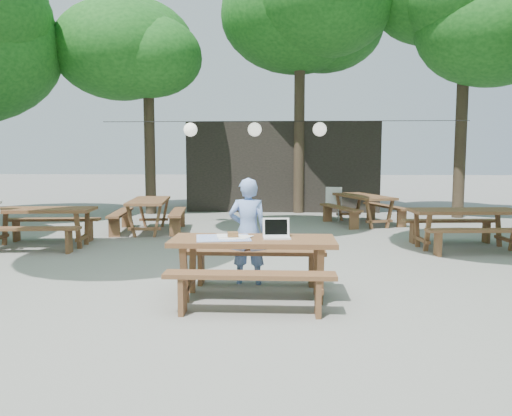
{
  "coord_description": "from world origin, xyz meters",
  "views": [
    {
      "loc": [
        0.47,
        -6.42,
        1.76
      ],
      "look_at": [
        0.13,
        0.28,
        1.05
      ],
      "focal_mm": 35.0,
      "sensor_mm": 36.0,
      "label": 1
    }
  ],
  "objects_px": {
    "woman": "(248,231)",
    "plastic_chair": "(332,211)",
    "main_picnic_table": "(253,267)",
    "picnic_table_nw": "(41,227)"
  },
  "relations": [
    {
      "from": "main_picnic_table",
      "to": "picnic_table_nw",
      "type": "relative_size",
      "value": 0.97
    },
    {
      "from": "picnic_table_nw",
      "to": "woman",
      "type": "xyz_separation_m",
      "value": [
        4.18,
        -2.56,
        0.34
      ]
    },
    {
      "from": "picnic_table_nw",
      "to": "main_picnic_table",
      "type": "bearing_deg",
      "value": -42.37
    },
    {
      "from": "picnic_table_nw",
      "to": "woman",
      "type": "relative_size",
      "value": 1.41
    },
    {
      "from": "main_picnic_table",
      "to": "plastic_chair",
      "type": "bearing_deg",
      "value": 77.05
    },
    {
      "from": "picnic_table_nw",
      "to": "woman",
      "type": "distance_m",
      "value": 4.92
    },
    {
      "from": "woman",
      "to": "picnic_table_nw",
      "type": "bearing_deg",
      "value": -30.28
    },
    {
      "from": "picnic_table_nw",
      "to": "woman",
      "type": "height_order",
      "value": "woman"
    },
    {
      "from": "woman",
      "to": "plastic_chair",
      "type": "relative_size",
      "value": 1.62
    },
    {
      "from": "woman",
      "to": "plastic_chair",
      "type": "distance_m",
      "value": 7.07
    }
  ]
}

